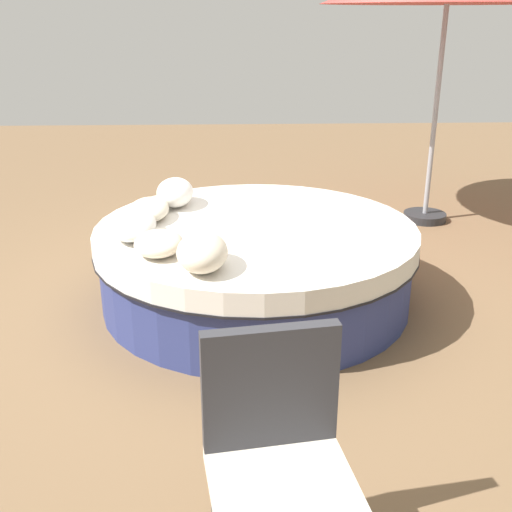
{
  "coord_description": "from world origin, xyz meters",
  "views": [
    {
      "loc": [
        -4.27,
        0.17,
        2.04
      ],
      "look_at": [
        0.0,
        0.0,
        0.36
      ],
      "focal_mm": 43.4,
      "sensor_mm": 36.0,
      "label": 1
    }
  ],
  "objects_px": {
    "throw_pillow_3": "(159,243)",
    "throw_pillow_4": "(202,252)",
    "patio_chair": "(277,444)",
    "throw_pillow_1": "(149,210)",
    "throw_pillow_2": "(134,225)",
    "round_bed": "(256,263)",
    "throw_pillow_0": "(175,192)"
  },
  "relations": [
    {
      "from": "throw_pillow_0",
      "to": "throw_pillow_3",
      "type": "bearing_deg",
      "value": 178.92
    },
    {
      "from": "patio_chair",
      "to": "throw_pillow_2",
      "type": "bearing_deg",
      "value": -78.0
    },
    {
      "from": "throw_pillow_2",
      "to": "throw_pillow_3",
      "type": "bearing_deg",
      "value": -148.74
    },
    {
      "from": "throw_pillow_4",
      "to": "throw_pillow_2",
      "type": "bearing_deg",
      "value": 39.44
    },
    {
      "from": "throw_pillow_3",
      "to": "throw_pillow_0",
      "type": "bearing_deg",
      "value": -1.08
    },
    {
      "from": "throw_pillow_0",
      "to": "throw_pillow_3",
      "type": "relative_size",
      "value": 1.09
    },
    {
      "from": "throw_pillow_2",
      "to": "patio_chair",
      "type": "distance_m",
      "value": 2.37
    },
    {
      "from": "throw_pillow_0",
      "to": "throw_pillow_4",
      "type": "height_order",
      "value": "throw_pillow_0"
    },
    {
      "from": "round_bed",
      "to": "throw_pillow_4",
      "type": "bearing_deg",
      "value": 155.95
    },
    {
      "from": "throw_pillow_2",
      "to": "throw_pillow_3",
      "type": "relative_size",
      "value": 1.31
    },
    {
      "from": "round_bed",
      "to": "throw_pillow_0",
      "type": "bearing_deg",
      "value": 49.45
    },
    {
      "from": "throw_pillow_2",
      "to": "throw_pillow_4",
      "type": "height_order",
      "value": "throw_pillow_4"
    },
    {
      "from": "throw_pillow_0",
      "to": "throw_pillow_4",
      "type": "bearing_deg",
      "value": -168.48
    },
    {
      "from": "throw_pillow_1",
      "to": "throw_pillow_2",
      "type": "relative_size",
      "value": 0.92
    },
    {
      "from": "round_bed",
      "to": "throw_pillow_4",
      "type": "xyz_separation_m",
      "value": [
        -0.8,
        0.36,
        0.4
      ]
    },
    {
      "from": "throw_pillow_3",
      "to": "patio_chair",
      "type": "relative_size",
      "value": 0.41
    },
    {
      "from": "round_bed",
      "to": "throw_pillow_3",
      "type": "height_order",
      "value": "throw_pillow_3"
    },
    {
      "from": "throw_pillow_2",
      "to": "throw_pillow_4",
      "type": "distance_m",
      "value": 0.78
    },
    {
      "from": "round_bed",
      "to": "patio_chair",
      "type": "height_order",
      "value": "patio_chair"
    },
    {
      "from": "throw_pillow_1",
      "to": "throw_pillow_3",
      "type": "height_order",
      "value": "throw_pillow_1"
    },
    {
      "from": "throw_pillow_3",
      "to": "patio_chair",
      "type": "distance_m",
      "value": 1.99
    },
    {
      "from": "throw_pillow_0",
      "to": "patio_chair",
      "type": "bearing_deg",
      "value": -168.37
    },
    {
      "from": "throw_pillow_0",
      "to": "throw_pillow_1",
      "type": "relative_size",
      "value": 0.91
    },
    {
      "from": "throw_pillow_1",
      "to": "patio_chair",
      "type": "distance_m",
      "value": 2.73
    },
    {
      "from": "throw_pillow_1",
      "to": "patio_chair",
      "type": "height_order",
      "value": "patio_chair"
    },
    {
      "from": "round_bed",
      "to": "throw_pillow_4",
      "type": "distance_m",
      "value": 0.96
    },
    {
      "from": "throw_pillow_2",
      "to": "throw_pillow_3",
      "type": "height_order",
      "value": "throw_pillow_2"
    },
    {
      "from": "round_bed",
      "to": "patio_chair",
      "type": "xyz_separation_m",
      "value": [
        -2.41,
        0.02,
        0.26
      ]
    },
    {
      "from": "throw_pillow_3",
      "to": "patio_chair",
      "type": "height_order",
      "value": "patio_chair"
    },
    {
      "from": "throw_pillow_1",
      "to": "throw_pillow_3",
      "type": "distance_m",
      "value": 0.74
    },
    {
      "from": "throw_pillow_2",
      "to": "throw_pillow_4",
      "type": "bearing_deg",
      "value": -140.56
    },
    {
      "from": "throw_pillow_3",
      "to": "throw_pillow_4",
      "type": "distance_m",
      "value": 0.4
    }
  ]
}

